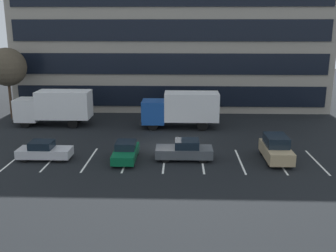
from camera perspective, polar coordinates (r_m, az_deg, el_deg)
ground_plane at (r=32.37m, az=-0.27°, el=-2.94°), size 120.00×120.00×0.00m
office_building at (r=48.83m, az=0.53°, el=15.81°), size 35.99×11.26×21.60m
lot_markings at (r=28.99m, az=-0.53°, el=-5.05°), size 22.54×5.40×0.01m
box_truck_blue at (r=37.67m, az=2.01°, el=2.64°), size 7.52×2.49×3.48m
box_truck_white at (r=40.18m, az=-16.23°, el=2.82°), size 7.51×2.49×3.48m
sedan_charcoal at (r=29.01m, az=2.46°, el=-3.57°), size 4.21×1.76×1.51m
suv_tan at (r=29.82m, az=15.53°, el=-3.21°), size 1.76×4.14×1.87m
sedan_forest at (r=29.01m, az=-6.21°, el=-3.75°), size 1.63×3.89×1.39m
sedan_silver at (r=30.44m, az=-17.68°, el=-3.48°), size 3.93×1.64×1.41m
bare_tree at (r=44.45m, az=-22.48°, el=7.97°), size 3.99×3.99×7.49m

